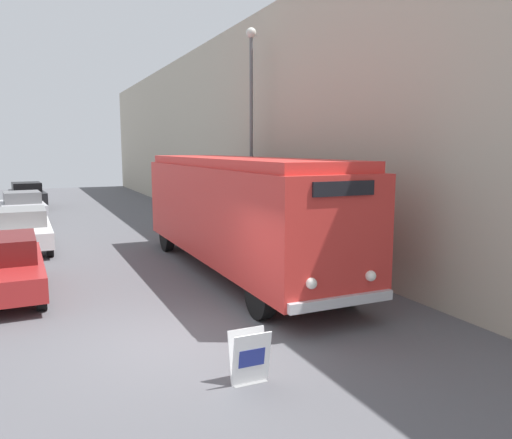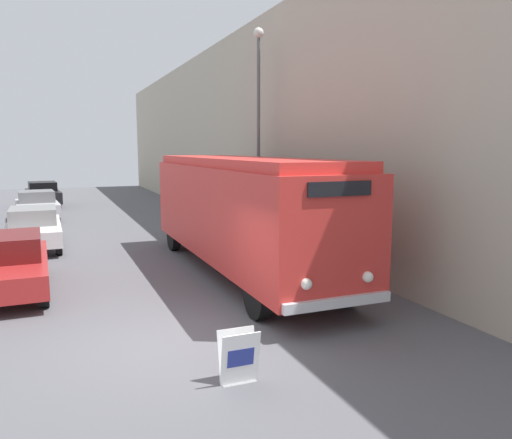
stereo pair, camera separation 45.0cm
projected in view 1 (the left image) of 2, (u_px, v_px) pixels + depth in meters
name	position (u px, v px, depth m)	size (l,w,h in m)	color
ground_plane	(180.00, 343.00, 9.28)	(80.00, 80.00, 0.00)	#56565B
building_wall_right	(252.00, 130.00, 20.10)	(0.30, 60.00, 8.65)	#B2A893
vintage_bus	(237.00, 208.00, 14.27)	(2.47, 10.73, 3.33)	black
sign_board	(250.00, 358.00, 7.65)	(0.61, 0.32, 0.83)	gray
streetlamp	(251.00, 111.00, 17.81)	(0.36, 0.36, 7.77)	#595E60
parked_car_near	(2.00, 266.00, 12.17)	(1.92, 4.60, 1.46)	black
parked_car_mid	(23.00, 229.00, 17.71)	(1.86, 4.72, 1.46)	black
parked_car_far	(23.00, 206.00, 24.63)	(2.22, 4.35, 1.47)	black
parked_car_distant	(27.00, 195.00, 29.99)	(2.16, 4.64, 1.55)	black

